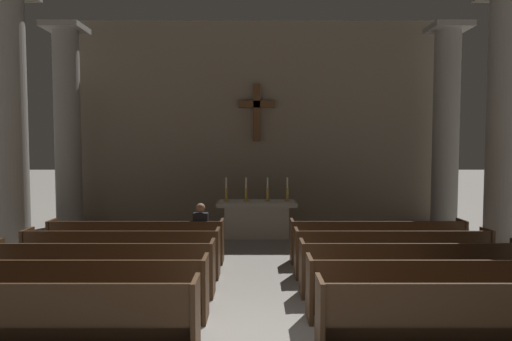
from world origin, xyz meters
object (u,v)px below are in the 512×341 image
object	(u,v)px
pew_left_row_3	(103,268)
candlestick_inner_left	(245,194)
candlestick_outer_left	(225,194)
column_right_third	(445,133)
pew_left_row_2	(78,289)
candlestick_outer_right	(286,194)
pew_left_row_4	(121,253)
altar	(256,218)
pew_right_row_5	(376,241)
pew_left_row_5	(136,241)
candlestick_inner_right	(267,194)
pew_right_row_3	(410,268)
pew_left_row_1	(44,317)
column_right_second	(503,129)
lone_worshipper	(200,231)
pew_right_row_4	(391,253)
column_left_second	(9,129)
pew_right_row_1	(470,316)
pew_right_row_2	(435,288)
column_left_third	(67,133)

from	to	relation	value
pew_left_row_3	candlestick_inner_left	world-z (taller)	candlestick_inner_left
pew_left_row_3	candlestick_outer_left	distance (m)	5.25
pew_left_row_3	column_right_third	bearing A→B (deg)	34.40
pew_left_row_2	candlestick_outer_right	world-z (taller)	candlestick_outer_right
pew_left_row_4	altar	size ratio (longest dim) A/B	1.71
pew_left_row_4	altar	xyz separation A→B (m)	(2.62, 3.81, 0.06)
pew_right_row_5	candlestick_inner_left	size ratio (longest dim) A/B	5.70
pew_left_row_3	pew_left_row_5	world-z (taller)	same
candlestick_inner_right	pew_right_row_3	bearing A→B (deg)	-64.56
pew_left_row_1	pew_right_row_5	distance (m)	6.76
pew_left_row_4	column_right_second	bearing A→B (deg)	10.03
column_right_second	lone_worshipper	size ratio (longest dim) A/B	4.57
pew_left_row_3	pew_right_row_4	size ratio (longest dim) A/B	1.00
column_left_second	candlestick_outer_left	xyz separation A→B (m)	(4.67, 2.37, -1.71)
pew_right_row_1	candlestick_outer_left	distance (m)	7.86
candlestick_inner_left	candlestick_outer_right	size ratio (longest dim) A/B	1.00
pew_left_row_1	candlestick_outer_right	world-z (taller)	candlestick_outer_right
pew_right_row_1	pew_right_row_4	distance (m)	3.20
lone_worshipper	pew_left_row_2	bearing A→B (deg)	-113.38
pew_right_row_3	pew_right_row_4	distance (m)	1.07
pew_left_row_4	candlestick_outer_right	bearing A→B (deg)	47.70
pew_right_row_2	column_right_third	size ratio (longest dim) A/B	0.63
column_right_third	candlestick_inner_right	size ratio (longest dim) A/B	9.12
pew_right_row_2	candlestick_outer_right	distance (m)	6.25
pew_left_row_1	column_left_second	distance (m)	6.00
pew_left_row_3	pew_right_row_1	bearing A→B (deg)	-22.15
pew_right_row_3	pew_right_row_4	world-z (taller)	same
pew_right_row_5	lone_worshipper	world-z (taller)	lone_worshipper
pew_left_row_4	candlestick_outer_left	xyz separation A→B (m)	(1.77, 3.81, 0.74)
pew_right_row_2	pew_right_row_4	distance (m)	2.13
candlestick_outer_right	pew_left_row_5	bearing A→B (deg)	-141.64
column_left_third	candlestick_inner_left	world-z (taller)	column_left_third
pew_right_row_3	column_right_third	distance (m)	6.75
column_right_third	lone_worshipper	world-z (taller)	column_right_third
pew_left_row_3	pew_right_row_3	distance (m)	5.24
candlestick_outer_right	pew_left_row_1	bearing A→B (deg)	-116.33
pew_left_row_4	pew_left_row_5	bearing A→B (deg)	90.00
pew_right_row_5	column_right_second	bearing A→B (deg)	7.34
pew_left_row_2	pew_left_row_3	distance (m)	1.07
pew_right_row_1	pew_right_row_5	world-z (taller)	same
pew_left_row_3	pew_left_row_4	bearing A→B (deg)	90.00
column_right_second	altar	distance (m)	6.47
pew_left_row_5	column_right_second	size ratio (longest dim) A/B	0.63
column_right_third	candlestick_inner_right	distance (m)	5.54
pew_right_row_3	pew_right_row_5	xyz separation A→B (m)	(0.00, 2.13, 0.00)
candlestick_inner_right	pew_left_row_3	bearing A→B (deg)	-120.90
pew_right_row_5	column_right_second	xyz separation A→B (m)	(2.90, 0.37, 2.45)
pew_right_row_2	column_right_third	world-z (taller)	column_right_third
pew_right_row_5	column_right_third	bearing A→B (deg)	49.89
column_right_second	candlestick_inner_right	bearing A→B (deg)	155.55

